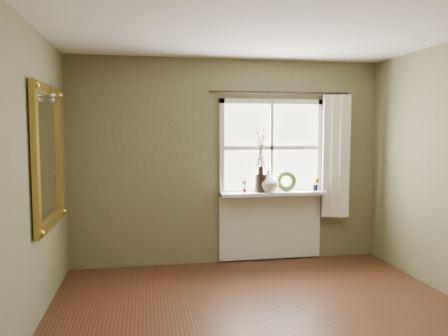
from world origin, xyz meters
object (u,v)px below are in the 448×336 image
wreath (286,183)px  cream_vase (268,181)px  dark_jug (261,183)px  gilt_mirror (48,156)px

wreath → cream_vase: bearing=-147.3°
cream_vase → dark_jug: bearing=180.0°
dark_jug → wreath: size_ratio=0.89×
wreath → gilt_mirror: 2.91m
dark_jug → cream_vase: bearing=0.0°
dark_jug → cream_vase: (0.10, 0.00, 0.02)m
cream_vase → gilt_mirror: gilt_mirror is taller
dark_jug → gilt_mirror: size_ratio=0.17×
cream_vase → gilt_mirror: (-2.44, -0.95, 0.40)m
gilt_mirror → cream_vase: bearing=21.2°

